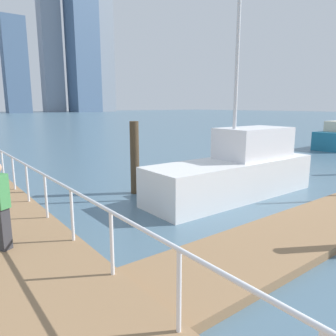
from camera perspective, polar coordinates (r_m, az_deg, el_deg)
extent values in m
plane|color=slate|center=(18.19, -19.95, 0.77)|extent=(300.00, 300.00, 0.00)
cylinder|color=white|center=(4.00, 1.95, -21.10)|extent=(0.06, 0.06, 1.05)
cylinder|color=white|center=(5.23, -9.96, -13.09)|extent=(0.06, 0.06, 1.05)
cylinder|color=white|center=(6.66, -16.68, -8.05)|extent=(0.06, 0.06, 1.05)
cylinder|color=white|center=(8.17, -20.88, -4.76)|extent=(0.06, 0.06, 1.05)
cylinder|color=white|center=(9.73, -23.73, -2.49)|extent=(0.06, 0.06, 1.05)
cylinder|color=white|center=(11.32, -25.77, -0.86)|extent=(0.06, 0.06, 1.05)
cylinder|color=white|center=(12.92, -27.31, 0.38)|extent=(0.06, 0.06, 1.05)
cylinder|color=white|center=(8.05, -21.14, -1.16)|extent=(0.06, 29.87, 0.06)
cylinder|color=#473826|center=(11.17, -5.95, 1.81)|extent=(0.31, 0.31, 2.52)
cube|color=white|center=(11.02, 11.38, -1.86)|extent=(6.41, 1.92, 1.25)
cube|color=white|center=(11.61, 14.96, 4.38)|extent=(2.67, 1.53, 1.04)
cylinder|color=silver|center=(10.95, 12.35, 22.02)|extent=(0.12, 0.12, 7.85)
cube|color=#333338|center=(6.81, -27.50, -9.53)|extent=(0.31, 0.34, 0.81)
cube|color=slate|center=(142.05, -25.52, 16.11)|extent=(8.73, 6.59, 35.93)
cube|color=gray|center=(158.39, -20.44, 23.31)|extent=(8.43, 6.62, 76.51)
cube|color=slate|center=(157.17, -15.09, 23.13)|extent=(12.81, 10.66, 73.42)
cube|color=#8C939E|center=(164.23, -11.89, 19.18)|extent=(7.54, 13.59, 53.42)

